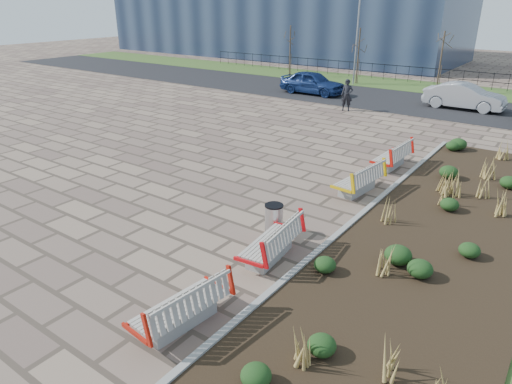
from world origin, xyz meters
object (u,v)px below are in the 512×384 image
Objects in this scene: bench_c at (358,178)px; bench_d at (391,155)px; litter_bin at (274,219)px; bench_b at (269,240)px; car_silver at (464,96)px; bench_a at (179,304)px; lamp_west at (356,43)px; car_blue at (312,82)px; pedestrian at (347,95)px.

bench_c is 3.04m from bench_d.
bench_d is at bearing 84.84° from litter_bin.
car_silver is (-0.21, 20.51, 0.26)m from bench_b.
bench_a is 23.64m from car_silver.
bench_c is (0.00, 8.34, 0.00)m from bench_a.
car_silver is 9.93m from lamp_west.
bench_d is at bearing 96.07° from bench_a.
bench_c is at bearing 83.85° from bench_b.
lamp_west is at bearing 109.69° from litter_bin.
lamp_west is (-9.00, 27.64, 2.54)m from bench_a.
lamp_west reaches higher than bench_d.
car_blue is at bearing 116.39° from litter_bin.
bench_b is 1.00× the size of bench_d.
bench_d is 0.47× the size of car_silver.
bench_a and bench_d have the same top height.
car_blue reaches higher than bench_d.
litter_bin is 20.38m from car_blue.
lamp_west is (-8.79, 4.01, 2.28)m from car_silver.
bench_b is at bearing -153.42° from car_blue.
pedestrian is (-4.98, 15.01, 0.48)m from litter_bin.
car_blue is (-9.70, 22.54, 0.27)m from bench_a.
bench_c is 0.47× the size of car_blue.
lamp_west is (-9.00, 24.51, 2.54)m from bench_b.
car_blue reaches higher than bench_b.
bench_c is 17.20m from car_blue.
bench_b is at bearing -87.49° from bench_d.
pedestrian is 0.40× the size of car_silver.
bench_a is at bearing -71.97° from lamp_west.
bench_c is at bearing -178.72° from car_silver.
bench_b is at bearing -178.92° from car_silver.
bench_b and bench_d have the same top height.
car_silver is (0.43, 19.35, 0.34)m from litter_bin.
bench_a is 4.34m from litter_bin.
bench_b is at bearing -83.47° from bench_c.
pedestrian is 0.30× the size of lamp_west.
bench_a is 20.10m from pedestrian.
car_blue reaches higher than car_silver.
car_silver reaches higher than bench_d.
pedestrian reaches higher than bench_c.
litter_bin is (-0.64, -7.09, -0.08)m from bench_d.
bench_c is at bearing -65.01° from lamp_west.
car_silver is (-0.21, 23.64, 0.26)m from bench_a.
bench_d is (0.00, 8.25, 0.00)m from bench_b.
bench_c is 21.45m from lamp_west.
bench_b is at bearing 96.07° from bench_a.
bench_b is 17.12m from pedestrian.
bench_a is at bearing -96.15° from bench_b.
bench_b is 26.24m from lamp_west.
litter_bin is 0.14× the size of lamp_west.
lamp_west reaches higher than pedestrian.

